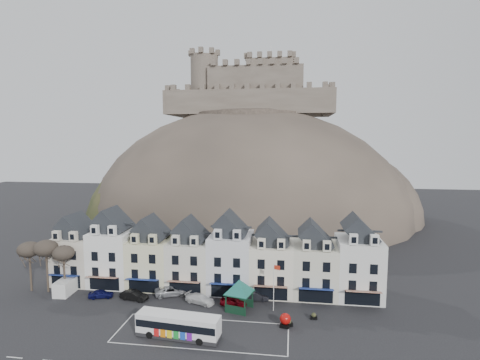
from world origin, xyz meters
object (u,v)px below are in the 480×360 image
at_px(car_silver, 172,291).
at_px(car_white, 200,299).
at_px(bus_shelter, 239,286).
at_px(car_navy, 101,294).
at_px(red_buoy, 285,320).
at_px(white_van, 67,285).
at_px(bus, 178,324).
at_px(car_charcoal, 255,296).
at_px(flagpole, 274,284).
at_px(car_black, 134,295).
at_px(car_maroon, 234,302).

relative_size(car_silver, car_white, 1.12).
height_order(bus_shelter, car_navy, bus_shelter).
bearing_deg(red_buoy, white_van, 169.89).
bearing_deg(bus, car_charcoal, 60.52).
relative_size(car_white, car_charcoal, 1.13).
distance_m(red_buoy, flagpole, 5.67).
bearing_deg(car_white, car_charcoal, -55.67).
xyz_separation_m(white_van, car_black, (11.90, -1.16, -0.45)).
bearing_deg(white_van, car_charcoal, -0.69).
distance_m(bus_shelter, red_buoy, 8.26).
height_order(bus_shelter, flagpole, flagpole).
xyz_separation_m(flagpole, white_van, (-33.56, 1.86, -2.88)).
bearing_deg(car_black, bus, -122.89).
distance_m(car_silver, car_charcoal, 13.43).
distance_m(flagpole, car_silver, 17.09).
height_order(red_buoy, car_navy, red_buoy).
distance_m(bus, car_silver, 13.09).
bearing_deg(flagpole, car_maroon, 173.43).
bearing_deg(car_charcoal, car_navy, 93.98).
bearing_deg(car_charcoal, car_black, 95.70).
bearing_deg(car_black, flagpole, -81.11).
bearing_deg(red_buoy, car_maroon, 146.59).
xyz_separation_m(bus, car_maroon, (5.52, 9.61, -0.99)).
xyz_separation_m(bus, car_charcoal, (8.55, 12.11, -0.98)).
height_order(bus, flagpole, flagpole).
height_order(car_silver, car_charcoal, car_silver).
xyz_separation_m(car_silver, car_charcoal, (13.43, 0.00, -0.06)).
height_order(bus, white_van, bus).
distance_m(car_navy, car_charcoal, 24.24).
xyz_separation_m(red_buoy, white_van, (-35.26, 6.29, 0.24)).
xyz_separation_m(bus_shelter, red_buoy, (6.74, -3.99, -2.62)).
distance_m(car_white, car_charcoal, 8.53).
height_order(bus_shelter, car_white, bus_shelter).
xyz_separation_m(car_navy, car_charcoal, (24.11, 2.50, 0.05)).
height_order(bus, red_buoy, bus).
distance_m(car_white, car_maroon, 5.21).
bearing_deg(car_white, car_maroon, -73.76).
xyz_separation_m(bus_shelter, car_navy, (-22.10, 1.13, -2.92)).
bearing_deg(bus, car_black, 142.13).
bearing_deg(car_silver, bus, 179.24).
distance_m(bus_shelter, car_navy, 22.32).
bearing_deg(white_van, bus_shelter, -7.79).
height_order(car_black, car_charcoal, car_black).
relative_size(red_buoy, car_navy, 0.49).
relative_size(white_van, car_black, 1.20).
height_order(car_maroon, car_charcoal, car_charcoal).
relative_size(bus, car_maroon, 2.73).
xyz_separation_m(flagpole, car_maroon, (-6.06, 0.70, -3.37)).
distance_m(red_buoy, car_navy, 29.30).
relative_size(bus_shelter, car_maroon, 1.75).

